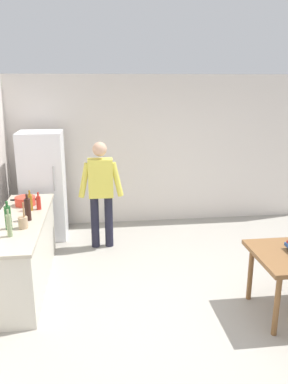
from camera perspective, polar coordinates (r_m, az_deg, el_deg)
The scene contains 12 objects.
ground_plane at distance 4.79m, azimuth 6.24°, elevation -16.43°, with size 14.00×14.00×0.00m, color #9E998E.
wall_back at distance 7.10m, azimuth 1.04°, elevation 6.22°, with size 6.40×0.12×2.70m, color silver.
kitchen_counter at distance 5.27m, azimuth -17.68°, elevation -8.40°, with size 0.64×2.20×0.90m.
refrigerator at distance 6.60m, azimuth -14.77°, elevation 0.92°, with size 0.70×0.67×1.80m.
person at distance 5.98m, azimuth -6.44°, elevation 0.58°, with size 0.70×0.22×1.70m.
cooking_pot at distance 5.63m, azimuth -17.28°, elevation -1.28°, with size 0.40×0.28×0.12m.
utensil_jar at distance 4.75m, azimuth -17.57°, elevation -4.27°, with size 0.11×0.11×0.32m.
bottle_wine_dark at distance 4.98m, azimuth -16.95°, elevation -2.45°, with size 0.08×0.08×0.34m.
bottle_sauce_red at distance 5.38m, azimuth -15.44°, elevation -1.53°, with size 0.06×0.06×0.24m.
bottle_wine_green at distance 4.76m, azimuth -19.61°, elevation -3.55°, with size 0.08×0.08×0.34m.
bottle_vinegar_tall at distance 4.53m, azimuth -19.46°, elevation -4.67°, with size 0.06×0.06×0.32m.
bottle_oil_amber at distance 5.36m, azimuth -16.61°, elevation -1.46°, with size 0.06×0.06×0.28m.
Camera 1 is at (-0.99, -3.92, 2.58)m, focal length 35.79 mm.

